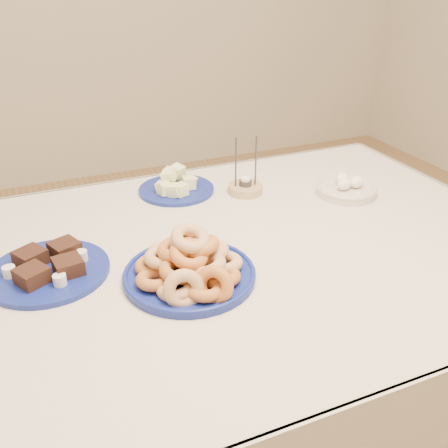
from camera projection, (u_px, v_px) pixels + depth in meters
The scene contains 7 objects.
ground at pixel (218, 448), 1.62m from camera, with size 5.00×5.00×0.00m, color #997248.
dining_table at pixel (217, 284), 1.32m from camera, with size 1.71×1.11×0.75m.
donut_platter at pixel (190, 266), 1.14m from camera, with size 0.39×0.39×0.14m.
melon_plate at pixel (176, 186), 1.58m from camera, with size 0.31×0.31×0.08m.
brownie_plate at pixel (49, 268), 1.17m from camera, with size 0.35×0.35×0.05m.
candle_holder at pixel (245, 188), 1.58m from camera, with size 0.13×0.13×0.18m.
egg_bowl at pixel (346, 188), 1.57m from camera, with size 0.23×0.23×0.06m.
Camera 1 is at (-0.41, -1.01, 1.40)m, focal length 40.00 mm.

